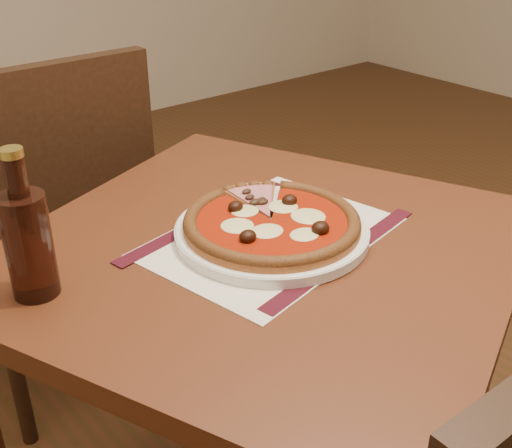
{
  "coord_description": "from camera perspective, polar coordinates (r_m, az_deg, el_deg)",
  "views": [
    {
      "loc": [
        -1.56,
        -0.51,
        1.29
      ],
      "look_at": [
        -0.95,
        0.23,
        0.78
      ],
      "focal_mm": 45.0,
      "sensor_mm": 36.0,
      "label": 1
    }
  ],
  "objects": [
    {
      "name": "plate",
      "position": [
        1.1,
        1.41,
        -0.68
      ],
      "size": [
        0.33,
        0.33,
        0.02
      ],
      "primitive_type": "cylinder",
      "color": "white",
      "rests_on": "placemat"
    },
    {
      "name": "placemat",
      "position": [
        1.1,
        1.4,
        -1.13
      ],
      "size": [
        0.46,
        0.37,
        0.0
      ],
      "primitive_type": "cube",
      "rotation": [
        0.0,
        0.0,
        0.2
      ],
      "color": "silver",
      "rests_on": "table"
    },
    {
      "name": "ham_slice",
      "position": [
        1.18,
        0.76,
        2.43
      ],
      "size": [
        0.11,
        0.15,
        0.02
      ],
      "rotation": [
        0.0,
        0.0,
        1.16
      ],
      "color": "#AC5F29",
      "rests_on": "plate"
    },
    {
      "name": "pizza",
      "position": [
        1.09,
        1.42,
        0.23
      ],
      "size": [
        0.3,
        0.3,
        0.04
      ],
      "color": "#AC5F29",
      "rests_on": "plate"
    },
    {
      "name": "table",
      "position": [
        1.13,
        0.64,
        -6.25
      ],
      "size": [
        1.04,
        1.04,
        0.75
      ],
      "rotation": [
        0.0,
        0.0,
        0.39
      ],
      "color": "#602B16",
      "rests_on": "ground"
    },
    {
      "name": "bottle",
      "position": [
        0.97,
        -19.62,
        -1.36
      ],
      "size": [
        0.07,
        0.07,
        0.23
      ],
      "color": "#36160D",
      "rests_on": "table"
    },
    {
      "name": "chair_far",
      "position": [
        1.68,
        -17.59,
        0.46
      ],
      "size": [
        0.46,
        0.46,
        0.96
      ],
      "rotation": [
        0.0,
        0.0,
        3.16
      ],
      "color": "black",
      "rests_on": "ground"
    }
  ]
}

